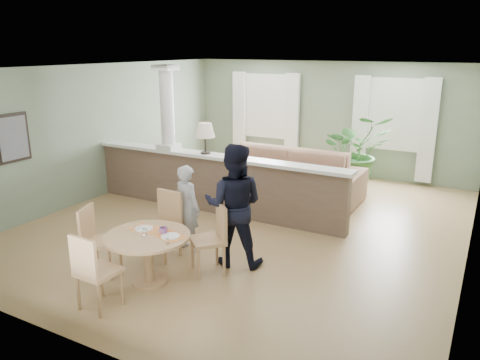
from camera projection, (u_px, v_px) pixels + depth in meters
The scene contains 12 objects.
ground at pixel (250, 223), 8.35m from camera, with size 8.00×8.00×0.00m, color tan.
room_shell at pixel (266, 117), 8.39m from camera, with size 7.02×8.02×2.71m.
pony_wall at pixel (209, 175), 8.78m from camera, with size 5.32×0.38×2.70m.
sofa at pixel (282, 174), 9.73m from camera, with size 3.26×1.27×0.95m, color #8C664C.
houseplant at pixel (355, 151), 10.22m from camera, with size 1.48×1.28×1.64m, color #2C5D25.
dining_table at pixel (148, 245), 6.10m from camera, with size 1.12×1.12×0.77m.
chair_far_boy at pixel (165, 221), 6.89m from camera, with size 0.45×0.45×0.99m.
chair_far_man at pixel (213, 235), 6.40m from camera, with size 0.62×0.62×0.98m.
chair_near at pixel (93, 269), 5.44m from camera, with size 0.46×0.46×0.97m.
chair_side at pixel (96, 237), 6.35m from camera, with size 0.56×0.56×0.96m.
child_person at pixel (187, 208), 7.08m from camera, with size 0.49×0.32×1.34m, color #95959A.
man_person at pixel (234, 205), 6.55m from camera, with size 0.86×0.67×1.77m, color black.
Camera 1 is at (3.59, -6.94, 3.03)m, focal length 35.00 mm.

